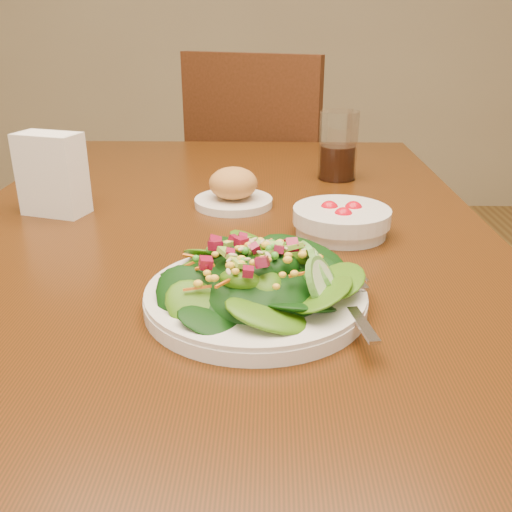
# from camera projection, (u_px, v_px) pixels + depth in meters

# --- Properties ---
(dining_table) EXTENTS (0.90, 1.40, 0.75)m
(dining_table) POSITION_uv_depth(u_px,v_px,m) (218.00, 284.00, 0.97)
(dining_table) COLOR #491F08
(dining_table) RESTS_ON ground_plane
(chair_far) EXTENTS (0.59, 0.59, 0.98)m
(chair_far) POSITION_uv_depth(u_px,v_px,m) (268.00, 199.00, 1.87)
(chair_far) COLOR #462112
(chair_far) RESTS_ON ground_plane
(salad_plate) EXTENTS (0.27, 0.26, 0.08)m
(salad_plate) POSITION_uv_depth(u_px,v_px,m) (263.00, 285.00, 0.67)
(salad_plate) COLOR white
(salad_plate) RESTS_ON dining_table
(bread_plate) EXTENTS (0.14, 0.14, 0.07)m
(bread_plate) POSITION_uv_depth(u_px,v_px,m) (233.00, 190.00, 1.03)
(bread_plate) COLOR white
(bread_plate) RESTS_ON dining_table
(tomato_bowl) EXTENTS (0.15, 0.15, 0.05)m
(tomato_bowl) POSITION_uv_depth(u_px,v_px,m) (341.00, 220.00, 0.89)
(tomato_bowl) COLOR white
(tomato_bowl) RESTS_ON dining_table
(drinking_glass) EXTENTS (0.08, 0.08, 0.14)m
(drinking_glass) POSITION_uv_depth(u_px,v_px,m) (338.00, 150.00, 1.19)
(drinking_glass) COLOR silver
(drinking_glass) RESTS_ON dining_table
(napkin_holder) EXTENTS (0.12, 0.09, 0.14)m
(napkin_holder) POSITION_uv_depth(u_px,v_px,m) (52.00, 172.00, 0.97)
(napkin_holder) COLOR white
(napkin_holder) RESTS_ON dining_table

